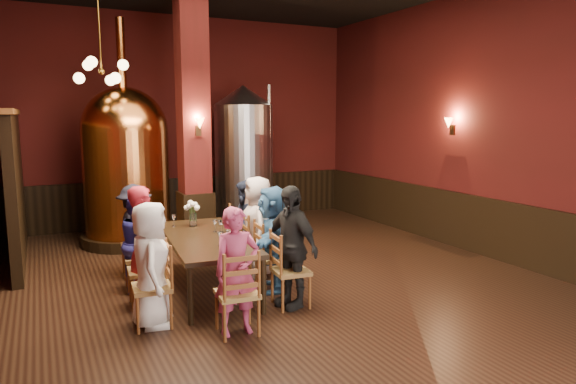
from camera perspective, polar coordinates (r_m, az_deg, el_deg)
name	(u,v)px	position (r m, az deg, el deg)	size (l,w,h in m)	color
room	(273,126)	(6.85, -1.64, 7.37)	(10.00, 10.02, 4.50)	black
wainscot_right	(484,226)	(9.41, 20.99, -3.60)	(0.08, 9.90, 1.00)	black
wainscot_back	(182,200)	(11.71, -11.67, -0.89)	(7.90, 0.08, 1.00)	black
column	(193,123)	(9.39, -10.47, 7.57)	(0.58, 0.58, 4.50)	#460F0F
partition	(16,188)	(9.52, -28.02, 0.37)	(0.22, 3.50, 2.40)	black
pendant_cluster	(101,71)	(9.22, -20.02, 12.47)	(0.90, 0.90, 1.70)	#A57226
sconce_wall	(453,126)	(9.74, 17.83, 7.04)	(0.20, 0.20, 0.36)	black
sconce_column	(198,126)	(9.10, -9.95, 7.24)	(0.20, 0.20, 0.36)	black
dining_table	(206,241)	(7.14, -9.07, -5.36)	(1.20, 2.47, 0.75)	black
chair_0	(152,287)	(6.12, -14.90, -10.14)	(0.46, 0.46, 0.92)	brown
person_0	(151,265)	(6.05, -15.00, -7.82)	(0.70, 0.46, 1.44)	white
chair_1	(146,270)	(6.76, -15.55, -8.37)	(0.46, 0.46, 0.92)	brown
person_1	(144,247)	(6.68, -15.66, -5.86)	(0.56, 0.37, 1.53)	maroon
chair_2	(140,257)	(7.39, -16.07, -6.93)	(0.46, 0.46, 0.92)	brown
person_2	(140,243)	(7.34, -16.14, -5.43)	(0.64, 0.32, 1.32)	navy
chair_3	(136,245)	(8.04, -16.52, -5.70)	(0.46, 0.46, 0.92)	brown
person_3	(135,230)	(7.99, -16.59, -4.10)	(0.89, 0.51, 1.38)	black
chair_4	(291,270)	(6.51, 0.30, -8.71)	(0.46, 0.46, 0.92)	brown
person_4	(291,246)	(6.42, 0.31, -6.07)	(0.90, 0.38, 1.54)	black
chair_5	(273,257)	(7.11, -1.69, -7.21)	(0.46, 0.46, 0.92)	brown
person_5	(273,238)	(7.04, -1.70, -5.15)	(1.34, 0.43, 1.45)	#326296
chair_6	(258,245)	(7.71, -3.34, -5.95)	(0.46, 0.46, 0.92)	brown
person_6	(258,227)	(7.65, -3.36, -3.86)	(0.73, 0.48, 1.50)	beige
chair_7	(245,236)	(8.34, -4.76, -4.86)	(0.46, 0.46, 0.92)	brown
person_7	(245,222)	(8.29, -4.78, -3.39)	(0.66, 0.32, 1.36)	#1A2135
chair_8	(237,293)	(5.76, -5.68, -11.10)	(0.46, 0.46, 0.92)	brown
person_8	(237,271)	(5.68, -5.72, -8.75)	(0.52, 0.34, 1.42)	#B23B66
copper_kettle	(126,164)	(9.95, -17.53, 3.01)	(1.95, 1.95, 4.10)	black
steel_vessel	(244,156)	(11.11, -4.91, 3.98)	(1.44, 1.44, 3.01)	#B2B2B7
rose_vase	(193,209)	(7.75, -10.55, -1.89)	(0.23, 0.23, 0.39)	white
wine_glass_0	(215,226)	(7.35, -8.11, -3.75)	(0.07, 0.07, 0.17)	white
wine_glass_1	(220,226)	(7.31, -7.56, -3.81)	(0.07, 0.07, 0.17)	white
wine_glass_2	(174,221)	(7.81, -12.57, -3.14)	(0.07, 0.07, 0.17)	white
wine_glass_3	(228,237)	(6.68, -6.65, -4.97)	(0.07, 0.07, 0.17)	white
wine_glass_4	(222,226)	(7.30, -7.33, -3.82)	(0.07, 0.07, 0.17)	white
wine_glass_5	(220,239)	(6.57, -7.55, -5.22)	(0.07, 0.07, 0.17)	white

